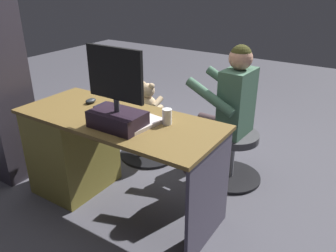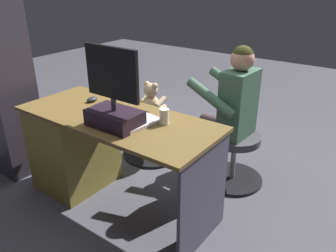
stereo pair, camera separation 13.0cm
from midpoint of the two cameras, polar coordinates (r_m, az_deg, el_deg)
ground_plane at (r=3.01m, az=-1.35°, el=-9.13°), size 10.00×10.00×0.00m
desk at (r=2.81m, az=-12.85°, el=-3.06°), size 1.51×0.64×0.74m
monitor at (r=2.19m, az=-7.43°, el=3.51°), size 0.42×0.23×0.52m
keyboard at (r=2.49m, az=-6.54°, el=2.76°), size 0.42×0.14×0.02m
computer_mouse at (r=2.70m, az=-11.35°, el=4.40°), size 0.06×0.10×0.04m
cup at (r=2.24m, az=1.02°, el=1.59°), size 0.06×0.06×0.11m
tv_remote at (r=2.50m, az=-10.04°, el=2.62°), size 0.08×0.16×0.02m
notebook_binder at (r=2.26m, az=-3.85°, el=0.64°), size 0.26×0.33×0.02m
office_chair_teddy at (r=3.30m, az=-1.61°, el=-1.10°), size 0.58×0.58×0.44m
teddy_bear at (r=3.18m, az=-1.55°, el=4.41°), size 0.23×0.23×0.31m
visitor_chair at (r=2.96m, az=12.26°, el=-4.73°), size 0.53×0.53×0.44m
person at (r=2.80m, az=11.49°, el=3.41°), size 0.53×0.50×1.18m
equipment_rack at (r=3.18m, az=-25.00°, el=6.21°), size 0.44×0.36×1.59m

